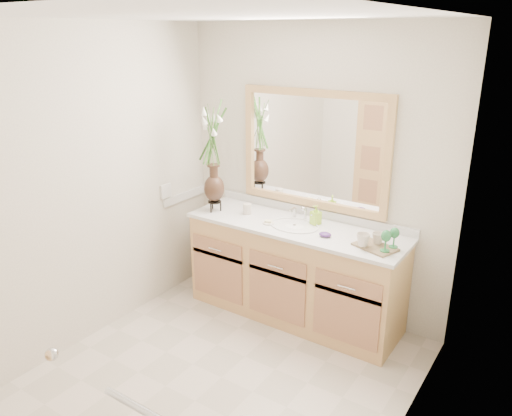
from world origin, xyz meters
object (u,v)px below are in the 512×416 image
Objects in this scene: flower_vase at (213,145)px; tumbler at (247,209)px; tray at (375,247)px; soap_bottle at (316,216)px.

tumbler is (0.28, 0.09, -0.54)m from flower_vase.
tray is at bearing -3.55° from tumbler.
soap_bottle reaches higher than tumbler.
flower_vase is at bearing -161.71° from tumbler.
soap_bottle is (0.88, 0.21, -0.51)m from flower_vase.
tumbler is at bearing -164.94° from tray.
soap_bottle is 0.48× the size of tray.
soap_bottle reaches higher than tray.
flower_vase reaches higher than tray.
soap_bottle is at bearing -179.15° from tray.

